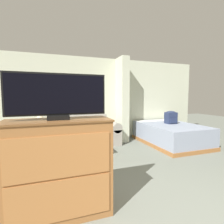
{
  "coord_description": "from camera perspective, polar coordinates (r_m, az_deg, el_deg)",
  "views": [
    {
      "loc": [
        -1.4,
        -1.16,
        1.4
      ],
      "look_at": [
        -0.11,
        2.53,
        1.05
      ],
      "focal_mm": 28.0,
      "sensor_mm": 36.0,
      "label": 1
    }
  ],
  "objects": [
    {
      "name": "tv_dresser",
      "position": [
        2.21,
        -16.72,
        -17.18
      ],
      "size": [
        1.18,
        0.49,
        1.14
      ],
      "color": "#996033",
      "rests_on": "ground_plane"
    },
    {
      "name": "backpack",
      "position": [
        5.55,
        18.68,
        -1.57
      ],
      "size": [
        0.31,
        0.26,
        0.38
      ],
      "color": "#232D4C",
      "rests_on": "bed"
    },
    {
      "name": "bed",
      "position": [
        5.51,
        18.29,
        -6.7
      ],
      "size": [
        1.46,
        2.13,
        0.58
      ],
      "color": "#996033",
      "rests_on": "ground_plane"
    },
    {
      "name": "wall_partition_pillar",
      "position": [
        5.51,
        3.37,
        4.06
      ],
      "size": [
        0.24,
        0.57,
        2.6
      ],
      "color": "beige",
      "rests_on": "ground_plane"
    },
    {
      "name": "wall_back",
      "position": [
        5.61,
        -4.84,
        4.01
      ],
      "size": [
        7.16,
        0.16,
        2.6
      ],
      "color": "beige",
      "rests_on": "ground_plane"
    },
    {
      "name": "couch",
      "position": [
        5.13,
        -8.95,
        -6.99
      ],
      "size": [
        2.0,
        0.84,
        0.85
      ],
      "color": "gray",
      "rests_on": "ground_plane"
    },
    {
      "name": "tv",
      "position": [
        2.05,
        -17.32,
        4.98
      ],
      "size": [
        1.08,
        0.16,
        0.52
      ],
      "color": "black",
      "rests_on": "tv_dresser"
    },
    {
      "name": "coffee_table",
      "position": [
        4.15,
        -6.45,
        -9.19
      ],
      "size": [
        0.59,
        0.41,
        0.45
      ],
      "color": "#996033",
      "rests_on": "ground_plane"
    },
    {
      "name": "table_lamp",
      "position": [
        5.02,
        -22.43,
        -1.72
      ],
      "size": [
        0.3,
        0.3,
        0.39
      ],
      "color": "tan",
      "rests_on": "side_table"
    },
    {
      "name": "side_table",
      "position": [
        5.07,
        -22.28,
        -5.96
      ],
      "size": [
        0.41,
        0.41,
        0.56
      ],
      "color": "#996033",
      "rests_on": "ground_plane"
    }
  ]
}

